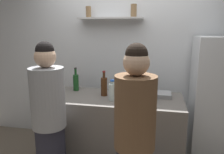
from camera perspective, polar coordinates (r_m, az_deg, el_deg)
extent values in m
cube|color=white|center=(3.38, 3.90, 4.81)|extent=(4.80, 0.10, 2.60)
cube|color=silver|center=(3.24, -0.36, 14.85)|extent=(0.93, 0.22, 0.02)
cylinder|color=olive|center=(3.33, -6.06, 16.27)|extent=(0.08, 0.08, 0.16)
cylinder|color=olive|center=(3.19, 5.59, 16.61)|extent=(0.08, 0.08, 0.17)
cube|color=silver|center=(3.16, 25.49, -5.78)|extent=(0.64, 0.59, 1.65)
cube|color=#66605B|center=(2.91, 0.00, -13.81)|extent=(1.71, 0.74, 0.92)
cube|color=gray|center=(2.81, 11.44, -4.35)|extent=(0.34, 0.24, 0.05)
cylinder|color=#B2B2B7|center=(2.66, -13.48, -4.54)|extent=(0.09, 0.09, 0.13)
cylinder|color=silver|center=(2.66, -13.51, -3.11)|extent=(0.03, 0.01, 0.18)
cylinder|color=silver|center=(2.65, -13.15, -3.08)|extent=(0.04, 0.03, 0.18)
cylinder|color=silver|center=(2.63, -13.77, -3.54)|extent=(0.04, 0.01, 0.15)
cylinder|color=silver|center=(2.65, -13.62, -3.38)|extent=(0.02, 0.04, 0.16)
cylinder|color=silver|center=(2.66, -14.02, -3.25)|extent=(0.01, 0.01, 0.17)
cylinder|color=silver|center=(2.65, -13.50, -3.33)|extent=(0.04, 0.01, 0.16)
cylinder|color=#472814|center=(2.76, -2.06, -2.51)|extent=(0.08, 0.08, 0.23)
cylinder|color=#472814|center=(2.73, -2.08, 0.51)|extent=(0.03, 0.03, 0.07)
cylinder|color=maroon|center=(2.72, -2.09, 1.40)|extent=(0.04, 0.04, 0.02)
cylinder|color=#B2BFB2|center=(2.56, 10.64, -4.21)|extent=(0.07, 0.07, 0.20)
cylinder|color=#B2BFB2|center=(2.52, 10.76, -1.18)|extent=(0.03, 0.03, 0.08)
cylinder|color=#333333|center=(2.51, 10.80, -0.15)|extent=(0.03, 0.03, 0.02)
cylinder|color=#19471E|center=(3.03, -9.23, -1.45)|extent=(0.08, 0.08, 0.21)
cylinder|color=#19471E|center=(3.00, -9.33, 1.30)|extent=(0.03, 0.03, 0.08)
cylinder|color=black|center=(2.99, -9.36, 2.22)|extent=(0.03, 0.03, 0.02)
cylinder|color=silver|center=(2.58, 0.16, -3.90)|extent=(0.09, 0.09, 0.20)
cylinder|color=silver|center=(2.55, 0.16, -1.43)|extent=(0.05, 0.05, 0.03)
cylinder|color=blue|center=(2.55, 0.16, -0.90)|extent=(0.06, 0.06, 0.02)
cylinder|color=gray|center=(2.30, -16.17, -5.15)|extent=(0.34, 0.34, 0.61)
sphere|color=#D8AD8C|center=(2.21, -16.80, 4.96)|extent=(0.21, 0.21, 0.21)
sphere|color=black|center=(2.21, -16.90, 6.56)|extent=(0.18, 0.18, 0.18)
cylinder|color=brown|center=(1.83, 5.97, -9.05)|extent=(0.34, 0.34, 0.61)
sphere|color=#D8AD8C|center=(1.72, 6.27, 3.75)|extent=(0.21, 0.21, 0.21)
sphere|color=black|center=(1.71, 6.32, 5.81)|extent=(0.18, 0.18, 0.18)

